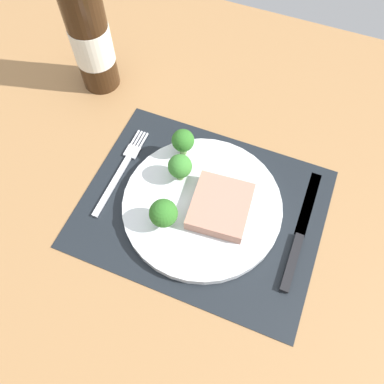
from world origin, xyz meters
The scene contains 10 objects.
ground_plane centered at (0.00, 0.00, -1.50)cm, with size 140.00×110.00×3.00cm, color #996D42.
placemat centered at (0.00, 0.00, 0.15)cm, with size 40.35×31.78×0.30cm, color black.
plate centered at (0.00, 0.00, 1.10)cm, with size 26.87×26.87×1.60cm, color silver.
steak centered at (3.15, -0.37, 3.05)cm, with size 9.33×10.22×2.29cm, color tan.
broccoli_near_fork centered at (-5.33, 3.28, 5.32)cm, with size 4.08×4.08×5.56cm.
broccoli_near_steak centered at (-4.34, -5.66, 5.36)cm, with size 4.54×4.54×5.80cm.
broccoli_front_edge centered at (-6.88, 8.30, 5.38)cm, with size 3.98×3.98×5.59cm.
fork centered at (-16.16, 1.42, 0.55)cm, with size 2.40×19.20×0.50cm.
knife centered at (16.72, 0.53, 0.60)cm, with size 1.80×23.00×0.80cm.
wine_bottle centered at (-30.10, 19.84, 11.01)cm, with size 7.60×7.60×30.10cm.
Camera 1 is at (9.52, -28.18, 58.82)cm, focal length 35.91 mm.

